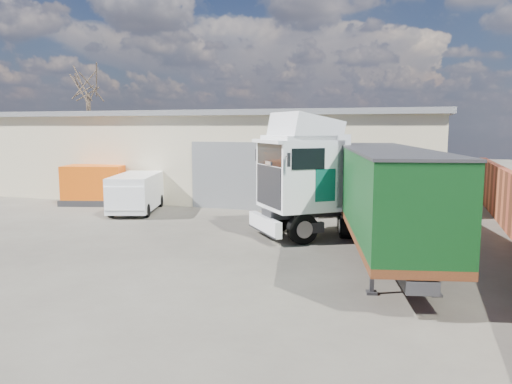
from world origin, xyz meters
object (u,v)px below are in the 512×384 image
(bare_tree, at_px, (87,83))
(box_trailer, at_px, (384,192))
(panel_van, at_px, (136,193))
(tractor_unit, at_px, (320,184))
(orange_skip, at_px, (96,187))

(bare_tree, bearing_deg, box_trailer, -36.03)
(bare_tree, distance_m, box_trailer, 31.11)
(panel_van, bearing_deg, tractor_unit, -31.16)
(bare_tree, height_order, box_trailer, bare_tree)
(tractor_unit, distance_m, panel_van, 10.40)
(box_trailer, height_order, panel_van, box_trailer)
(box_trailer, relative_size, panel_van, 2.22)
(tractor_unit, xyz_separation_m, box_trailer, (2.71, -3.03, 0.17))
(tractor_unit, bearing_deg, bare_tree, -162.59)
(bare_tree, xyz_separation_m, orange_skip, (8.26, -10.80, -6.95))
(tractor_unit, bearing_deg, box_trailer, 3.46)
(box_trailer, bearing_deg, panel_van, 143.97)
(bare_tree, distance_m, tractor_unit, 27.25)
(box_trailer, xyz_separation_m, orange_skip, (-16.47, 7.20, -1.29))
(bare_tree, relative_size, box_trailer, 0.84)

